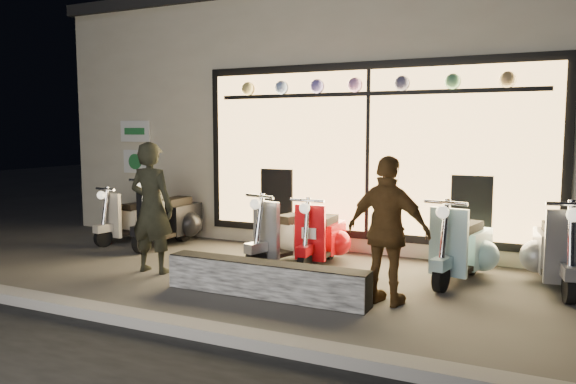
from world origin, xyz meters
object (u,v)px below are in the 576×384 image
Objects in this scene: scooter_red at (323,237)px; man at (152,208)px; graffiti_barrier at (265,279)px; woman at (388,231)px; scooter_silver at (292,235)px.

scooter_red is 2.39m from man.
woman is at bearing 13.85° from graffiti_barrier.
man is (-1.86, 0.35, 0.66)m from graffiti_barrier.
scooter_silver is at bearing 104.79° from graffiti_barrier.
scooter_silver is 2.21m from woman.
scooter_red is 0.81× the size of woman.
scooter_silver is at bearing -158.89° from scooter_red.
graffiti_barrier is at bearing -58.10° from scooter_silver.
scooter_red is at bearing 90.78° from graffiti_barrier.
graffiti_barrier is at bearing -90.69° from scooter_red.
man is 3.17m from woman.
man reaches higher than scooter_silver.
woman is (3.17, -0.03, -0.06)m from man.
scooter_silver is at bearing -140.54° from man.
man reaches higher than scooter_red.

